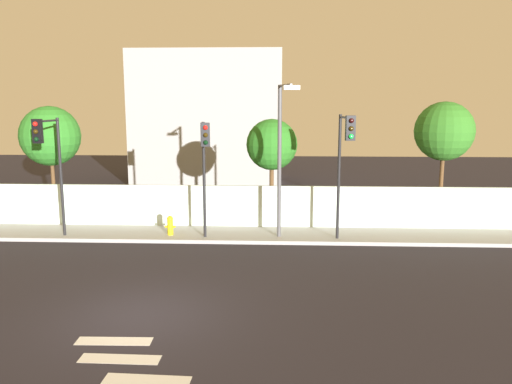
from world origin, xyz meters
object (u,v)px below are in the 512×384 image
Objects in this scene: traffic_light_center at (345,151)px; fire_hydrant at (170,225)px; roadside_tree_midleft at (272,145)px; roadside_tree_midright at (444,132)px; street_lamp_curbside at (281,148)px; traffic_light_left at (205,155)px; roadside_tree_leftmost at (50,136)px; traffic_light_right at (49,152)px.

traffic_light_center is 6.18× the size of fire_hydrant.
roadside_tree_midright is at bearing 0.00° from roadside_tree_midleft.
street_lamp_curbside is at bearing -157.82° from roadside_tree_midright.
traffic_light_left is at bearing -22.97° from fire_hydrant.
roadside_tree_midright reaches higher than fire_hydrant.
traffic_light_center reaches higher than roadside_tree_midleft.
traffic_light_center is 13.39m from roadside_tree_leftmost.
roadside_tree_midright is at bearing 12.67° from traffic_light_right.
roadside_tree_midleft is at bearing 180.00° from roadside_tree_midright.
roadside_tree_midright is (7.57, 0.00, 0.62)m from roadside_tree_midleft.
roadside_tree_midleft is (8.57, 3.63, -0.01)m from traffic_light_right.
traffic_light_center is (5.36, -0.38, 0.24)m from traffic_light_left.
roadside_tree_leftmost is at bearing 112.72° from traffic_light_right.
traffic_light_center is 0.89× the size of roadside_tree_midright.
street_lamp_curbside is (8.98, 0.71, 0.14)m from traffic_light_right.
fire_hydrant is at bearing 175.92° from street_lamp_curbside.
traffic_light_center is 0.81× the size of street_lamp_curbside.
roadside_tree_midright is (11.71, 2.60, 3.70)m from fire_hydrant.
traffic_light_right is (-11.37, 0.01, -0.10)m from traffic_light_center.
roadside_tree_midleft is 0.86× the size of roadside_tree_midright.
traffic_light_left is 0.77× the size of street_lamp_curbside.
traffic_light_left is 0.97× the size of traffic_light_right.
traffic_light_center is 4.60m from roadside_tree_midleft.
traffic_light_left is 0.83× the size of roadside_tree_midright.
street_lamp_curbside is at bearing 163.16° from traffic_light_center.
roadside_tree_midright is at bearing 22.18° from street_lamp_curbside.
fire_hydrant is 0.14× the size of roadside_tree_midright.
fire_hydrant is (-4.55, 0.32, -3.23)m from street_lamp_curbside.
roadside_tree_leftmost reaches higher than traffic_light_center.
roadside_tree_leftmost is at bearing 164.45° from street_lamp_curbside.
traffic_light_center reaches higher than fire_hydrant.
traffic_light_right is at bearing -166.86° from fire_hydrant.
street_lamp_curbside is 7.75m from roadside_tree_midright.
street_lamp_curbside is 1.13× the size of roadside_tree_leftmost.
street_lamp_curbside is at bearing -81.98° from roadside_tree_midleft.
street_lamp_curbside reaches higher than roadside_tree_midright.
roadside_tree_midleft is at bearing 22.96° from traffic_light_right.
traffic_light_right is at bearing -157.04° from roadside_tree_midleft.
traffic_light_center is 1.03× the size of roadside_tree_midleft.
traffic_light_center is at bearing -4.03° from traffic_light_left.
roadside_tree_leftmost is (-5.95, 2.60, 3.45)m from fire_hydrant.
traffic_light_left is 4.15m from roadside_tree_midleft.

